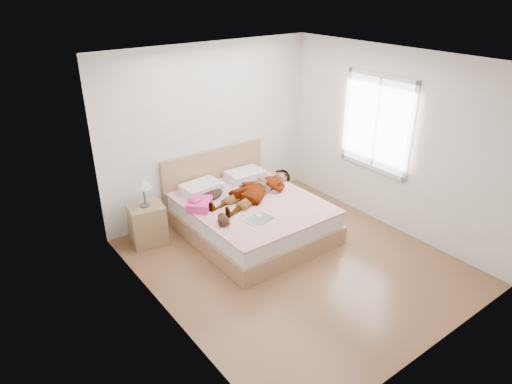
# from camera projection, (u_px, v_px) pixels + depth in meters

# --- Properties ---
(ground) EXTENTS (4.00, 4.00, 0.00)m
(ground) POSITION_uv_depth(u_px,v_px,m) (294.00, 262.00, 6.05)
(ground) COLOR #4B2F17
(ground) RESTS_ON ground
(woman) EXTENTS (1.76, 1.04, 0.23)m
(woman) POSITION_uv_depth(u_px,v_px,m) (256.00, 187.00, 6.69)
(woman) COLOR white
(woman) RESTS_ON bed
(hair) EXTENTS (0.56, 0.63, 0.08)m
(hair) POSITION_uv_depth(u_px,v_px,m) (207.00, 191.00, 6.74)
(hair) COLOR black
(hair) RESTS_ON bed
(phone) EXTENTS (0.07, 0.11, 0.06)m
(phone) POSITION_uv_depth(u_px,v_px,m) (213.00, 181.00, 6.67)
(phone) COLOR silver
(phone) RESTS_ON bed
(room_shell) EXTENTS (4.00, 4.00, 4.00)m
(room_shell) POSITION_uv_depth(u_px,v_px,m) (377.00, 123.00, 6.58)
(room_shell) COLOR white
(room_shell) RESTS_ON ground
(bed) EXTENTS (1.80, 2.08, 1.00)m
(bed) POSITION_uv_depth(u_px,v_px,m) (248.00, 214.00, 6.68)
(bed) COLOR olive
(bed) RESTS_ON ground
(towel) EXTENTS (0.48, 0.48, 0.20)m
(towel) POSITION_uv_depth(u_px,v_px,m) (198.00, 203.00, 6.29)
(towel) COLOR #D93B69
(towel) RESTS_ON bed
(magazine) EXTENTS (0.42, 0.32, 0.02)m
(magazine) POSITION_uv_depth(u_px,v_px,m) (260.00, 219.00, 6.03)
(magazine) COLOR white
(magazine) RESTS_ON bed
(coffee_mug) EXTENTS (0.11, 0.09, 0.08)m
(coffee_mug) POSITION_uv_depth(u_px,v_px,m) (259.00, 218.00, 6.00)
(coffee_mug) COLOR white
(coffee_mug) RESTS_ON bed
(plush_toy) EXTENTS (0.20, 0.26, 0.13)m
(plush_toy) POSITION_uv_depth(u_px,v_px,m) (223.00, 220.00, 5.89)
(plush_toy) COLOR black
(plush_toy) RESTS_ON bed
(nightstand) EXTENTS (0.53, 0.49, 1.01)m
(nightstand) POSITION_uv_depth(u_px,v_px,m) (147.00, 221.00, 6.36)
(nightstand) COLOR brown
(nightstand) RESTS_ON ground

